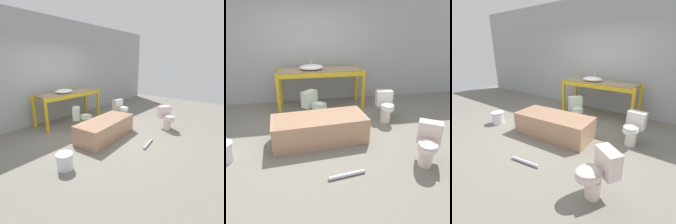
# 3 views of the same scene
# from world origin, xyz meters

# --- Properties ---
(ground_plane) EXTENTS (12.00, 12.00, 0.00)m
(ground_plane) POSITION_xyz_m (0.00, 0.00, 0.00)
(ground_plane) COLOR slate
(warehouse_wall_rear) EXTENTS (10.80, 0.08, 3.20)m
(warehouse_wall_rear) POSITION_xyz_m (0.00, 2.05, 1.60)
(warehouse_wall_rear) COLOR #9EA0A3
(warehouse_wall_rear) RESTS_ON ground_plane
(shelving_rack) EXTENTS (2.08, 0.73, 0.96)m
(shelving_rack) POSITION_xyz_m (0.27, 1.49, 0.82)
(shelving_rack) COLOR gold
(shelving_rack) RESTS_ON ground_plane
(sink_basin) EXTENTS (0.56, 0.41, 0.21)m
(sink_basin) POSITION_xyz_m (0.06, 1.41, 1.02)
(sink_basin) COLOR white
(sink_basin) RESTS_ON shelving_rack
(bathtub_main) EXTENTS (1.71, 0.84, 0.47)m
(bathtub_main) POSITION_xyz_m (0.06, -0.25, 0.27)
(bathtub_main) COLOR tan
(bathtub_main) RESTS_ON ground_plane
(toilet_near) EXTENTS (0.56, 0.62, 0.64)m
(toilet_near) POSITION_xyz_m (1.57, -1.24, 0.35)
(toilet_near) COLOR silver
(toilet_near) RESTS_ON ground_plane
(toilet_far) EXTENTS (0.36, 0.56, 0.64)m
(toilet_far) POSITION_xyz_m (1.54, 0.36, 0.35)
(toilet_far) COLOR white
(toilet_far) RESTS_ON ground_plane
(toilet_extra) EXTENTS (0.60, 0.59, 0.64)m
(toilet_extra) POSITION_xyz_m (0.05, 0.65, 0.35)
(toilet_extra) COLOR silver
(toilet_extra) RESTS_ON ground_plane
(bucket_white) EXTENTS (0.30, 0.30, 0.31)m
(bucket_white) POSITION_xyz_m (-1.48, -0.61, 0.16)
(bucket_white) COLOR silver
(bucket_white) RESTS_ON ground_plane
(loose_pipe) EXTENTS (0.54, 0.14, 0.06)m
(loose_pipe) POSITION_xyz_m (0.33, -1.33, 0.03)
(loose_pipe) COLOR #B7B7BC
(loose_pipe) RESTS_ON ground_plane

